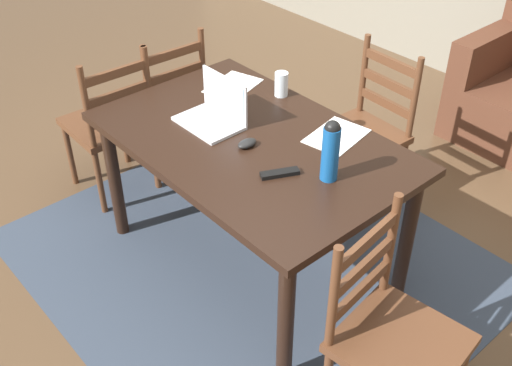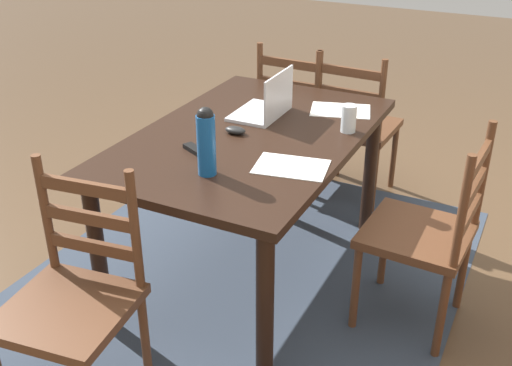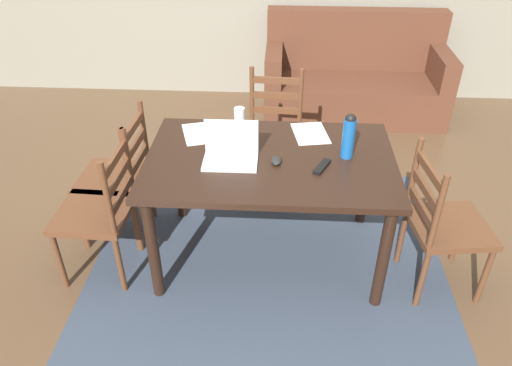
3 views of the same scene
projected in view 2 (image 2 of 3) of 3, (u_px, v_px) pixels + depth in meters
ground_plane at (251, 271)px, 3.19m from camera, size 14.00×14.00×0.00m
area_rug at (251, 270)px, 3.19m from camera, size 2.33×2.04×0.01m
dining_table at (251, 152)px, 2.88m from camera, size 1.50×0.96×0.77m
chair_left_far at (356, 127)px, 3.73m from camera, size 0.46×0.46×0.95m
chair_right_near at (73, 301)px, 2.23m from camera, size 0.49×0.49×0.95m
chair_far_head at (426, 234)px, 2.64m from camera, size 0.46×0.46×0.95m
chair_left_near at (298, 117)px, 3.88m from camera, size 0.45×0.45×0.95m
laptop at (267, 105)px, 3.01m from camera, size 0.32×0.22×0.23m
water_bottle at (206, 140)px, 2.39m from camera, size 0.07×0.07×0.28m
drinking_glass at (349, 119)px, 2.83m from camera, size 0.07×0.07×0.13m
computer_mouse at (235, 130)px, 2.83m from camera, size 0.06×0.10×0.03m
tv_remote at (197, 151)px, 2.63m from camera, size 0.11×0.17×0.02m
paper_stack_left at (291, 167)px, 2.51m from camera, size 0.26×0.33×0.00m
paper_stack_right at (340, 110)px, 3.10m from camera, size 0.29×0.34×0.00m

